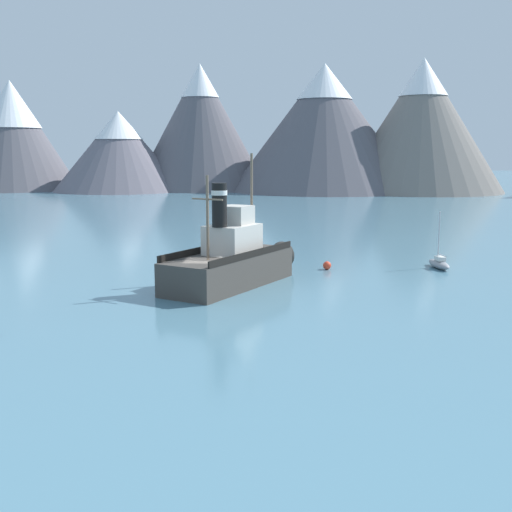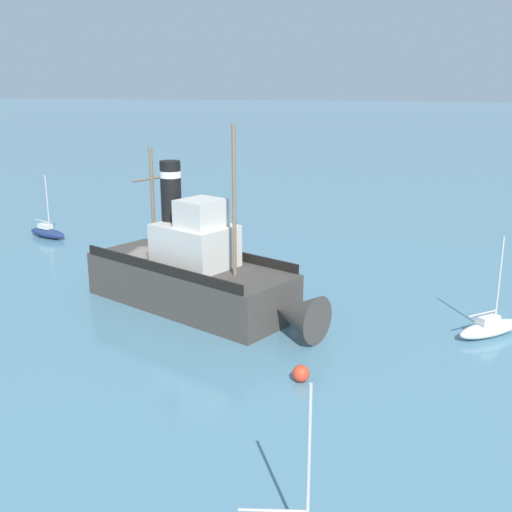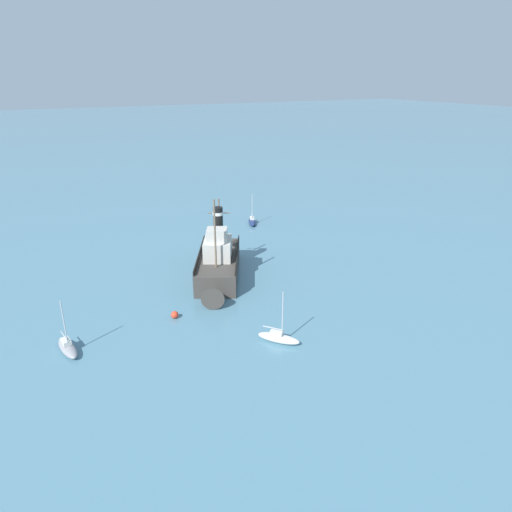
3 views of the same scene
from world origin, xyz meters
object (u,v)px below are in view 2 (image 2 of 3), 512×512
at_px(sailboat_white, 490,327).
at_px(mooring_buoy, 301,373).
at_px(old_tugboat, 197,276).
at_px(sailboat_navy, 47,232).

height_order(sailboat_white, mooring_buoy, sailboat_white).
bearing_deg(sailboat_white, old_tugboat, -92.91).
xyz_separation_m(old_tugboat, sailboat_navy, (-12.62, -16.06, -1.40)).
bearing_deg(sailboat_white, mooring_buoy, -50.84).
distance_m(sailboat_white, mooring_buoy, 10.59).
bearing_deg(old_tugboat, sailboat_navy, -128.17).
xyz_separation_m(sailboat_white, sailboat_navy, (-13.38, -30.96, 0.00)).
distance_m(old_tugboat, sailboat_white, 14.98).
distance_m(old_tugboat, sailboat_navy, 20.48).
relative_size(old_tugboat, mooring_buoy, 20.06).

